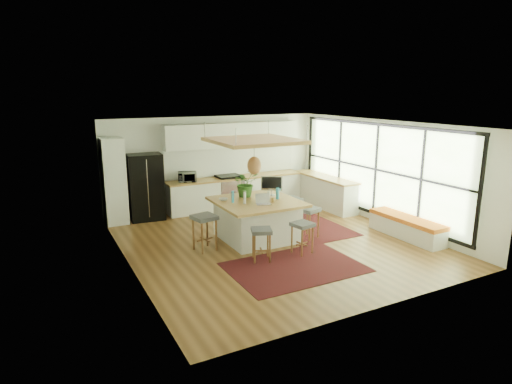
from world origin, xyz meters
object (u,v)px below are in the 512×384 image
stool_left_side (205,235)px  microwave (187,176)px  stool_right_back (291,214)px  monitor (272,185)px  island_plant (246,186)px  island (257,220)px  stool_near_left (261,244)px  stool_right_front (308,223)px  laptop (264,199)px  stool_near_right (302,237)px  fridge (146,186)px

stool_left_side → microwave: (0.63, 2.93, 0.74)m
stool_right_back → monitor: (-0.59, -0.04, 0.83)m
microwave → island_plant: size_ratio=0.75×
monitor → island: bearing=-119.8°
island → stool_near_left: 1.35m
stool_right_front → island: bearing=155.1°
island → stool_left_side: size_ratio=2.33×
island → laptop: size_ratio=5.31×
stool_right_back → stool_right_front: bearing=-92.7°
stool_near_right → microwave: microwave is taller
fridge → stool_left_side: (0.53, -2.95, -0.57)m
island → microwave: microwave is taller
laptop → stool_near_left: bearing=-104.5°
island → stool_near_left: island is taller
island → monitor: monitor is taller
stool_near_right → stool_right_back: size_ratio=0.88×
island → stool_near_right: size_ratio=2.69×
monitor → stool_right_back: bearing=36.9°
stool_right_front → island_plant: bearing=139.3°
stool_left_side → monitor: size_ratio=1.52×
fridge → island: (1.88, -2.81, -0.46)m
fridge → microwave: (1.16, -0.01, 0.17)m
island_plant → stool_right_front: bearing=-40.7°
fridge → stool_right_back: bearing=-33.8°
microwave → island_plant: 2.42m
stool_near_right → laptop: bearing=116.5°
stool_left_side → island_plant: size_ratio=1.18×
laptop → microwave: bearing=119.0°
stool_left_side → laptop: laptop is taller
stool_near_left → laptop: 1.21m
stool_near_left → stool_right_front: stool_right_front is taller
stool_near_right → stool_near_left: bearing=177.0°
island → stool_right_back: 1.20m
stool_near_right → stool_right_back: bearing=65.7°
stool_left_side → island_plant: (1.30, 0.61, 0.84)m
laptop → island_plant: size_ratio=0.52×
island → stool_near_left: (-0.54, -1.23, -0.11)m
fridge → island_plant: 2.98m
fridge → island_plant: (1.84, -2.33, 0.27)m
stool_left_side → monitor: (1.91, 0.42, 0.83)m
island → island_plant: 0.87m
stool_right_front → microwave: microwave is taller
stool_near_right → monitor: monitor is taller
island → island_plant: bearing=95.8°
stool_near_right → stool_left_side: 2.11m
stool_left_side → monitor: bearing=12.4°
stool_right_back → laptop: laptop is taller
fridge → laptop: fridge is taller
monitor → laptop: bearing=-98.4°
fridge → island_plant: fridge is taller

